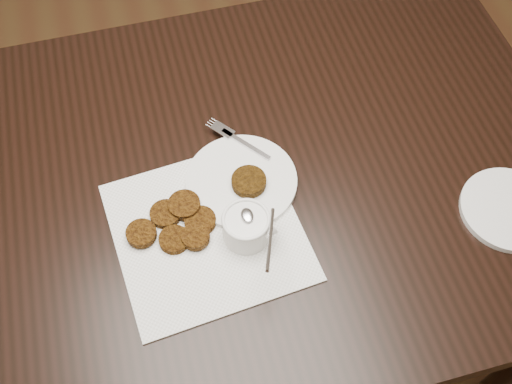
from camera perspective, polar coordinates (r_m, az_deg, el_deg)
floor at (r=1.81m, az=-1.54°, el=-13.84°), size 4.00×4.00×0.00m
table at (r=1.49m, az=-3.35°, el=-6.97°), size 1.43×0.92×0.75m
napkin at (r=1.11m, az=-4.48°, el=-3.64°), size 0.35×0.35×0.00m
sauce_ramekin at (r=1.05m, az=-0.93°, el=-2.42°), size 0.14×0.14×0.12m
patty_cluster at (r=1.11m, az=-7.44°, el=-3.08°), size 0.24×0.24×0.02m
plate_with_patty at (r=1.15m, az=-1.36°, el=1.21°), size 0.29×0.29×0.03m
plate_empty at (r=1.21m, az=22.23°, el=-1.49°), size 0.18×0.18×0.01m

